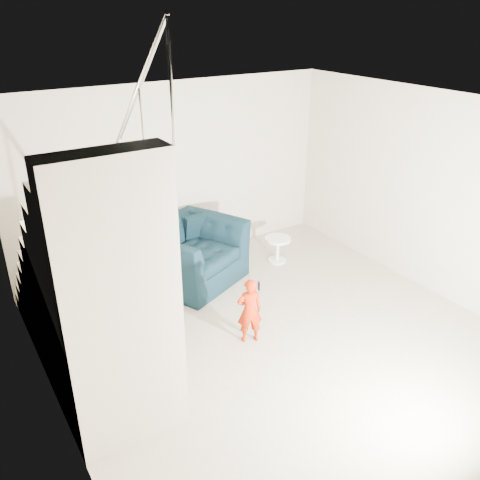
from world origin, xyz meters
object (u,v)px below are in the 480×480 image
at_px(armchair, 192,254).
at_px(staircase, 93,303).
at_px(toddler, 250,311).
at_px(side_table, 278,246).

height_order(armchair, staircase, staircase).
bearing_deg(staircase, armchair, 37.41).
bearing_deg(toddler, staircase, 11.26).
bearing_deg(staircase, side_table, 20.90).
bearing_deg(staircase, toddler, -8.68).
bearing_deg(side_table, staircase, -159.10).
height_order(armchair, toddler, armchair).
relative_size(toddler, side_table, 2.06).
relative_size(armchair, toddler, 1.60).
distance_m(armchair, toddler, 1.65).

